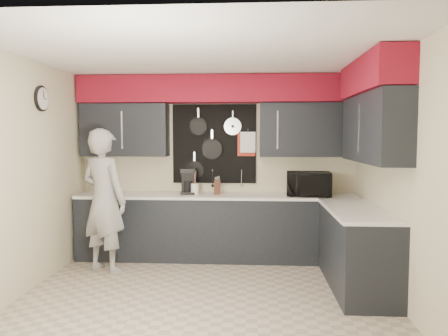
# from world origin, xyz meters

# --- Properties ---
(ground) EXTENTS (4.00, 4.00, 0.00)m
(ground) POSITION_xyz_m (0.00, 0.00, 0.00)
(ground) COLOR #B7A78E
(ground) RESTS_ON ground
(back_wall_assembly) EXTENTS (4.00, 0.36, 2.60)m
(back_wall_assembly) POSITION_xyz_m (0.01, 1.60, 2.01)
(back_wall_assembly) COLOR beige
(back_wall_assembly) RESTS_ON ground
(right_wall_assembly) EXTENTS (0.36, 3.50, 2.60)m
(right_wall_assembly) POSITION_xyz_m (1.85, 0.26, 1.94)
(right_wall_assembly) COLOR beige
(right_wall_assembly) RESTS_ON ground
(left_wall_assembly) EXTENTS (0.05, 3.50, 2.60)m
(left_wall_assembly) POSITION_xyz_m (-1.99, 0.02, 1.33)
(left_wall_assembly) COLOR beige
(left_wall_assembly) RESTS_ON ground
(base_cabinets) EXTENTS (3.95, 2.20, 0.92)m
(base_cabinets) POSITION_xyz_m (0.49, 1.13, 0.46)
(base_cabinets) COLOR black
(base_cabinets) RESTS_ON ground
(microwave) EXTENTS (0.62, 0.44, 0.33)m
(microwave) POSITION_xyz_m (1.28, 1.38, 1.08)
(microwave) COLOR black
(microwave) RESTS_ON base_cabinets
(knife_block) EXTENTS (0.10, 0.10, 0.20)m
(knife_block) POSITION_xyz_m (0.01, 1.43, 1.02)
(knife_block) COLOR #331510
(knife_block) RESTS_ON base_cabinets
(utensil_crock) EXTENTS (0.12, 0.12, 0.15)m
(utensil_crock) POSITION_xyz_m (-0.31, 1.44, 1.00)
(utensil_crock) COLOR white
(utensil_crock) RESTS_ON base_cabinets
(coffee_maker) EXTENTS (0.23, 0.27, 0.37)m
(coffee_maker) POSITION_xyz_m (-0.41, 1.48, 1.11)
(coffee_maker) COLOR black
(coffee_maker) RESTS_ON base_cabinets
(person) EXTENTS (0.80, 0.69, 1.84)m
(person) POSITION_xyz_m (-1.39, 0.79, 0.92)
(person) COLOR #A5A6A3
(person) RESTS_ON ground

